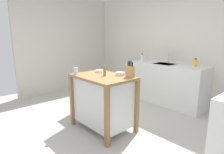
# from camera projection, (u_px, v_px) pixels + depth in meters

# --- Properties ---
(ground_plane) EXTENTS (6.04, 6.04, 0.00)m
(ground_plane) POSITION_uv_depth(u_px,v_px,m) (101.00, 127.00, 3.20)
(ground_plane) COLOR #ADA8A0
(ground_plane) RESTS_ON ground
(wall_back) EXTENTS (5.04, 0.10, 2.60)m
(wall_back) POSITION_uv_depth(u_px,v_px,m) (174.00, 46.00, 4.38)
(wall_back) COLOR beige
(wall_back) RESTS_ON ground
(wall_left) EXTENTS (0.10, 2.81, 2.60)m
(wall_left) POSITION_uv_depth(u_px,v_px,m) (67.00, 44.00, 5.29)
(wall_left) COLOR beige
(wall_left) RESTS_ON ground
(kitchen_island) EXTENTS (0.98, 0.67, 0.90)m
(kitchen_island) POSITION_uv_depth(u_px,v_px,m) (103.00, 99.00, 3.07)
(kitchen_island) COLOR olive
(kitchen_island) RESTS_ON ground
(knife_block) EXTENTS (0.11, 0.09, 0.25)m
(knife_block) POSITION_uv_depth(u_px,v_px,m) (130.00, 71.00, 2.85)
(knife_block) COLOR tan
(knife_block) RESTS_ON kitchen_island
(bowl_ceramic_wide) EXTENTS (0.15, 0.15, 0.05)m
(bowl_ceramic_wide) POSITION_uv_depth(u_px,v_px,m) (120.00, 74.00, 3.02)
(bowl_ceramic_wide) COLOR silver
(bowl_ceramic_wide) RESTS_ON kitchen_island
(bowl_stoneware_deep) EXTENTS (0.13, 0.13, 0.04)m
(bowl_stoneware_deep) POSITION_uv_depth(u_px,v_px,m) (99.00, 71.00, 3.26)
(bowl_stoneware_deep) COLOR silver
(bowl_stoneware_deep) RESTS_ON kitchen_island
(drinking_cup) EXTENTS (0.07, 0.07, 0.12)m
(drinking_cup) POSITION_uv_depth(u_px,v_px,m) (76.00, 71.00, 3.06)
(drinking_cup) COLOR silver
(drinking_cup) RESTS_ON kitchen_island
(pepper_grinder) EXTENTS (0.04, 0.04, 0.18)m
(pepper_grinder) POSITION_uv_depth(u_px,v_px,m) (105.00, 71.00, 2.95)
(pepper_grinder) COLOR #9E7042
(pepper_grinder) RESTS_ON kitchen_island
(trash_bin) EXTENTS (0.36, 0.28, 0.63)m
(trash_bin) POSITION_uv_depth(u_px,v_px,m) (82.00, 99.00, 3.68)
(trash_bin) COLOR slate
(trash_bin) RESTS_ON ground
(sink_counter) EXTENTS (1.85, 0.60, 0.91)m
(sink_counter) POSITION_uv_depth(u_px,v_px,m) (164.00, 83.00, 4.32)
(sink_counter) COLOR silver
(sink_counter) RESTS_ON ground
(sink_faucet) EXTENTS (0.02, 0.02, 0.22)m
(sink_faucet) POSITION_uv_depth(u_px,v_px,m) (169.00, 58.00, 4.30)
(sink_faucet) COLOR #B7BCC1
(sink_faucet) RESTS_ON sink_counter
(bottle_spray_cleaner) EXTENTS (0.07, 0.07, 0.17)m
(bottle_spray_cleaner) POSITION_uv_depth(u_px,v_px,m) (195.00, 63.00, 3.79)
(bottle_spray_cleaner) COLOR yellow
(bottle_spray_cleaner) RESTS_ON sink_counter
(bottle_dish_soap) EXTENTS (0.06, 0.06, 0.19)m
(bottle_dish_soap) POSITION_uv_depth(u_px,v_px,m) (142.00, 58.00, 4.63)
(bottle_dish_soap) COLOR white
(bottle_dish_soap) RESTS_ON sink_counter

